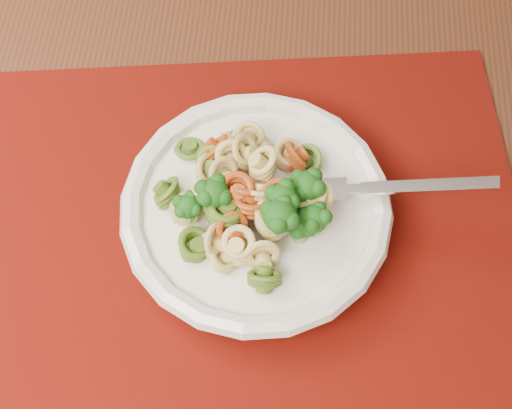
% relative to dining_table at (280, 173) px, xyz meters
% --- Properties ---
extents(dining_table, '(1.45, 1.17, 0.70)m').
position_rel_dining_table_xyz_m(dining_table, '(0.00, 0.00, 0.00)').
color(dining_table, '#4A2514').
rests_on(dining_table, ground).
extents(placemat, '(0.62, 0.57, 0.00)m').
position_rel_dining_table_xyz_m(placemat, '(0.02, -0.13, 0.11)').
color(placemat, '#570E03').
rests_on(placemat, dining_table).
extents(pasta_bowl, '(0.23, 0.23, 0.04)m').
position_rel_dining_table_xyz_m(pasta_bowl, '(0.02, -0.12, 0.14)').
color(pasta_bowl, silver).
rests_on(pasta_bowl, placemat).
extents(pasta_broccoli_heap, '(0.20, 0.20, 0.06)m').
position_rel_dining_table_xyz_m(pasta_broccoli_heap, '(0.02, -0.12, 0.15)').
color(pasta_broccoli_heap, tan).
rests_on(pasta_broccoli_heap, pasta_bowl).
extents(fork, '(0.18, 0.07, 0.08)m').
position_rel_dining_table_xyz_m(fork, '(0.07, -0.08, 0.15)').
color(fork, silver).
rests_on(fork, pasta_bowl).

